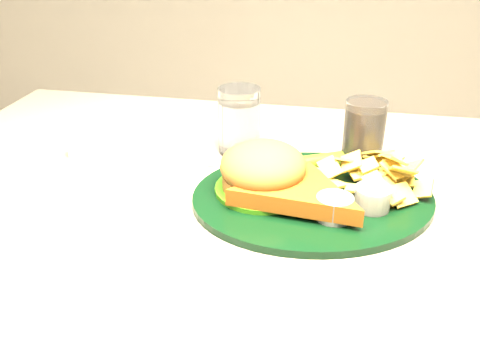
{
  "coord_description": "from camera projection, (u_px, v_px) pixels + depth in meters",
  "views": [
    {
      "loc": [
        0.11,
        -0.7,
        1.14
      ],
      "look_at": [
        -0.02,
        -0.06,
        0.8
      ],
      "focal_mm": 40.0,
      "sensor_mm": 36.0,
      "label": 1
    }
  ],
  "objects": [
    {
      "name": "dinner_plate",
      "position": [
        314.0,
        177.0,
        0.77
      ],
      "size": [
        0.43,
        0.39,
        0.08
      ],
      "primitive_type": null,
      "rotation": [
        0.0,
        0.0,
        0.32
      ],
      "color": "black",
      "rests_on": "table"
    },
    {
      "name": "cola_glass",
      "position": [
        363.0,
        137.0,
        0.85
      ],
      "size": [
        0.07,
        0.07,
        0.12
      ],
      "primitive_type": "cylinder",
      "rotation": [
        0.0,
        0.0,
        -0.07
      ],
      "color": "black",
      "rests_on": "table"
    },
    {
      "name": "fork_napkin",
      "position": [
        340.0,
        198.0,
        0.78
      ],
      "size": [
        0.17,
        0.21,
        0.01
      ],
      "primitive_type": null,
      "rotation": [
        0.0,
        0.0,
        0.08
      ],
      "color": "silver",
      "rests_on": "table"
    },
    {
      "name": "wrapped_straw",
      "position": [
        240.0,
        166.0,
        0.89
      ],
      "size": [
        0.21,
        0.09,
        0.01
      ],
      "primitive_type": null,
      "rotation": [
        0.0,
        0.0,
        0.09
      ],
      "color": "white",
      "rests_on": "table"
    },
    {
      "name": "water_glass",
      "position": [
        239.0,
        121.0,
        0.92
      ],
      "size": [
        0.07,
        0.07,
        0.11
      ],
      "primitive_type": "cylinder",
      "rotation": [
        0.0,
        0.0,
        0.01
      ],
      "color": "white",
      "rests_on": "table"
    },
    {
      "name": "ramekin",
      "position": [
        78.0,
        149.0,
        0.92
      ],
      "size": [
        0.04,
        0.04,
        0.02
      ],
      "primitive_type": "cylinder",
      "rotation": [
        0.0,
        0.0,
        -0.05
      ],
      "color": "white",
      "rests_on": "table"
    }
  ]
}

